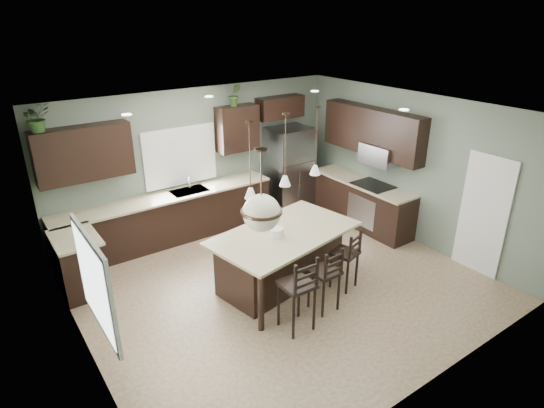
{
  "coord_description": "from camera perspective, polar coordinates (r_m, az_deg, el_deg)",
  "views": [
    {
      "loc": [
        -3.77,
        -5.07,
        4.13
      ],
      "look_at": [
        0.1,
        0.4,
        1.25
      ],
      "focal_mm": 30.0,
      "sensor_mm": 36.0,
      "label": 1
    }
  ],
  "objects": [
    {
      "name": "faucet",
      "position": [
        8.74,
        -10.31,
        2.45
      ],
      "size": [
        0.02,
        0.02,
        0.28
      ],
      "primitive_type": "cylinder",
      "color": "silver",
      "rests_on": "back_countertop"
    },
    {
      "name": "bar_stool_center",
      "position": [
        6.74,
        6.58,
        -9.26
      ],
      "size": [
        0.4,
        0.4,
        1.05
      ],
      "primitive_type": "cube",
      "rotation": [
        0.0,
        0.0,
        0.03
      ],
      "color": "black",
      "rests_on": "ground"
    },
    {
      "name": "back_lower_cabs",
      "position": [
        8.87,
        -12.78,
        -1.89
      ],
      "size": [
        4.2,
        0.6,
        0.9
      ],
      "primitive_type": "cube",
      "color": "black",
      "rests_on": "ground"
    },
    {
      "name": "chandelier",
      "position": [
        4.93,
        -1.35,
        1.7
      ],
      "size": [
        0.47,
        0.47,
        0.96
      ],
      "primitive_type": null,
      "color": "beige",
      "rests_on": "room_shell"
    },
    {
      "name": "microwave",
      "position": [
        9.04,
        13.32,
        6.04
      ],
      "size": [
        0.4,
        0.75,
        0.4
      ],
      "primitive_type": "cube",
      "color": "gray",
      "rests_on": "right_upper_cabs"
    },
    {
      "name": "room_shell",
      "position": [
        6.77,
        1.27,
        2.21
      ],
      "size": [
        6.0,
        6.0,
        6.0
      ],
      "color": "slate",
      "rests_on": "ground"
    },
    {
      "name": "bar_stool_left",
      "position": [
        6.3,
        3.11,
        -11.02
      ],
      "size": [
        0.44,
        0.44,
        1.17
      ],
      "primitive_type": "cube",
      "rotation": [
        0.0,
        0.0,
        -0.03
      ],
      "color": "black",
      "rests_on": "ground"
    },
    {
      "name": "back_countertop",
      "position": [
        8.67,
        -13.0,
        0.88
      ],
      "size": [
        4.2,
        0.66,
        0.04
      ],
      "primitive_type": "cube",
      "color": "#BFB590",
      "rests_on": "back_lower_cabs"
    },
    {
      "name": "kitchen_island",
      "position": [
        7.33,
        1.53,
        -6.77
      ],
      "size": [
        2.52,
        1.71,
        0.92
      ],
      "primitive_type": "cube",
      "rotation": [
        0.0,
        0.0,
        0.18
      ],
      "color": "black",
      "rests_on": "ground"
    },
    {
      "name": "refrigerator",
      "position": [
        9.9,
        2.17,
        4.34
      ],
      "size": [
        0.9,
        0.74,
        1.85
      ],
      "primitive_type": "cube",
      "color": "gray",
      "rests_on": "ground"
    },
    {
      "name": "sink_inset",
      "position": [
        8.82,
        -10.33,
        1.62
      ],
      "size": [
        0.7,
        0.45,
        0.01
      ],
      "primitive_type": "cube",
      "color": "gray",
      "rests_on": "back_countertop"
    },
    {
      "name": "pendant_left",
      "position": [
        6.15,
        -2.78,
        5.43
      ],
      "size": [
        0.17,
        0.17,
        1.1
      ],
      "primitive_type": null,
      "color": "white",
      "rests_on": "room_shell"
    },
    {
      "name": "back_upper_left",
      "position": [
        8.12,
        -22.55,
        5.88
      ],
      "size": [
        1.55,
        0.34,
        0.9
      ],
      "primitive_type": "cube",
      "color": "black",
      "rests_on": "room_shell"
    },
    {
      "name": "right_lower_cabs",
      "position": [
        9.53,
        11.18,
        0.06
      ],
      "size": [
        0.6,
        2.35,
        0.9
      ],
      "primitive_type": "cube",
      "color": "black",
      "rests_on": "ground"
    },
    {
      "name": "pantry_door",
      "position": [
        8.22,
        25.0,
        -1.28
      ],
      "size": [
        0.04,
        0.82,
        2.04
      ],
      "primitive_type": "cube",
      "color": "white",
      "rests_on": "ground"
    },
    {
      "name": "wall_oven_front",
      "position": [
        9.15,
        11.07,
        -0.93
      ],
      "size": [
        0.01,
        0.72,
        0.6
      ],
      "primitive_type": "cube",
      "color": "gray",
      "rests_on": "right_lower_cabs"
    },
    {
      "name": "right_upper_cabs",
      "position": [
        9.15,
        12.48,
        8.92
      ],
      "size": [
        0.34,
        2.35,
        0.9
      ],
      "primitive_type": "cube",
      "color": "black",
      "rests_on": "room_shell"
    },
    {
      "name": "pendant_right",
      "position": [
        7.13,
        5.57,
        7.86
      ],
      "size": [
        0.17,
        0.17,
        1.1
      ],
      "primitive_type": null,
      "color": "silver",
      "rests_on": "room_shell"
    },
    {
      "name": "right_countertop",
      "position": [
        9.34,
        11.31,
        2.68
      ],
      "size": [
        0.66,
        2.35,
        0.04
      ],
      "primitive_type": "cube",
      "color": "#BFB590",
      "rests_on": "right_lower_cabs"
    },
    {
      "name": "window_back",
      "position": [
        8.88,
        -11.47,
        5.9
      ],
      "size": [
        1.35,
        0.02,
        1.0
      ],
      "primitive_type": "cube",
      "color": "white",
      "rests_on": "room_shell"
    },
    {
      "name": "left_return_countertop",
      "position": [
        7.57,
        -23.57,
        -3.93
      ],
      "size": [
        0.66,
        0.96,
        0.04
      ],
      "primitive_type": "cube",
      "color": "#BFB590",
      "rests_on": "left_return_cabs"
    },
    {
      "name": "pendant_center",
      "position": [
        6.62,
        1.7,
        6.75
      ],
      "size": [
        0.17,
        0.17,
        1.1
      ],
      "primitive_type": null,
      "color": "white",
      "rests_on": "room_shell"
    },
    {
      "name": "back_upper_right",
      "position": [
        9.18,
        -4.36,
        9.44
      ],
      "size": [
        0.85,
        0.34,
        0.9
      ],
      "primitive_type": "cube",
      "color": "black",
      "rests_on": "room_shell"
    },
    {
      "name": "left_return_cabs",
      "position": [
        7.78,
        -23.16,
        -7.05
      ],
      "size": [
        0.6,
        0.9,
        0.9
      ],
      "primitive_type": "cube",
      "color": "black",
      "rests_on": "ground"
    },
    {
      "name": "cooktop",
      "position": [
        9.16,
        12.56,
        2.33
      ],
      "size": [
        0.58,
        0.75,
        0.02
      ],
      "primitive_type": "cube",
      "color": "black",
      "rests_on": "right_countertop"
    },
    {
      "name": "window_left",
      "position": [
        5.05,
        -21.47,
        -9.27
      ],
      "size": [
        0.02,
        1.1,
        1.0
      ],
      "primitive_type": "cube",
      "color": "white",
      "rests_on": "room_shell"
    },
    {
      "name": "bar_stool_right",
      "position": [
        7.29,
        9.09,
        -6.85
      ],
      "size": [
        0.46,
        0.46,
        1.01
      ],
      "primitive_type": "cube",
      "rotation": [
        0.0,
        0.0,
        0.27
      ],
      "color": "black",
      "rests_on": "ground"
    },
    {
      "name": "serving_dish",
      "position": [
        6.95,
        0.45,
        -3.56
      ],
      "size": [
        0.24,
        0.24,
        0.14
      ],
      "primitive_type": "cylinder",
      "color": "silver",
      "rests_on": "kitchen_island"
    },
    {
      "name": "plant_back_right",
      "position": [
        8.99,
        -4.72,
        13.5
      ],
      "size": [
        0.29,
        0.26,
        0.44
      ],
      "primitive_type": "imported",
      "rotation": [
        0.0,
        0.0,
        -0.34
      ],
      "color": "#345123",
      "rests_on": "back_upper_right"
    },
    {
      "name": "ground",
      "position": [
        7.55,
        1.15,
        -9.92
      ],
      "size": [
        6.0,
        6.0,
        0.0
      ],
      "primitive_type": "plane",
      "color": "#9E8466",
      "rests_on": "ground"
    },
    {
      "name": "fridge_header",
      "position": [
        9.68,
        1.02,
        12.04
      ],
      "size": [
        1.05,
        0.34,
        0.45
      ],
      "primitive_type": "cube",
      "color": "black",
      "rests_on": "room_shell"
    },
    {
      "name": "plant_back_left",
      "position": [
        7.83,
        -27.47,
        9.6
      ],
      "size": [
        0.5,
        0.47,
        0.45
      ],
      "primitive_type": "imported",
      "rotation": [
        0.0,
        0.0,
        0.37
      ],
      "color": "#294D21",
      "rests_on": "back_upper_left"
    }
  ]
}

